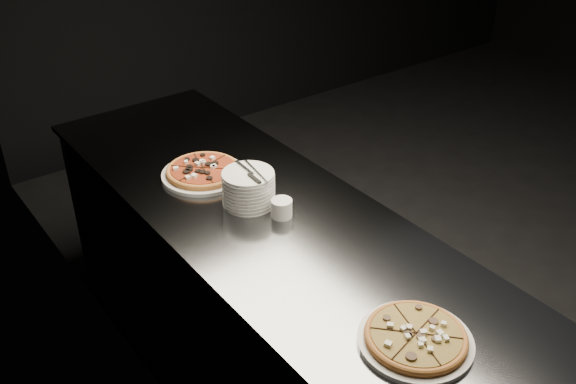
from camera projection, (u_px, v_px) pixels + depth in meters
floor at (565, 228)px, 3.83m from camera, size 5.00×5.00×0.00m
wall_left at (167, 121)px, 1.82m from camera, size 0.02×5.00×2.80m
counter at (275, 316)px, 2.50m from camera, size 0.74×2.44×0.92m
pizza_mushroom at (416, 338)px, 1.73m from camera, size 0.34×0.34×0.04m
pizza_tomato at (203, 171)px, 2.51m from camera, size 0.36×0.36×0.04m
plate_stack at (248, 188)px, 2.31m from camera, size 0.19×0.19×0.13m
cutlery at (252, 173)px, 2.27m from camera, size 0.08×0.20×0.01m
ramekin at (282, 208)px, 2.26m from camera, size 0.08×0.08×0.07m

